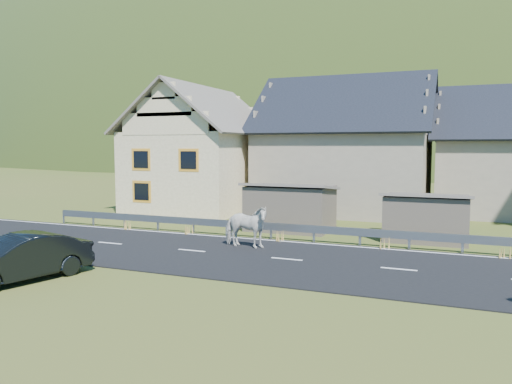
% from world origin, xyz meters
% --- Properties ---
extents(ground, '(160.00, 160.00, 0.00)m').
position_xyz_m(ground, '(0.00, 0.00, 0.00)').
color(ground, '#3A4F1A').
rests_on(ground, ground).
extents(road, '(60.00, 7.00, 0.04)m').
position_xyz_m(road, '(0.00, 0.00, 0.02)').
color(road, black).
rests_on(road, ground).
extents(lane_markings, '(60.00, 6.60, 0.01)m').
position_xyz_m(lane_markings, '(0.00, 0.00, 0.04)').
color(lane_markings, silver).
rests_on(lane_markings, road).
extents(guardrail, '(28.10, 0.09, 0.75)m').
position_xyz_m(guardrail, '(-0.00, 3.68, 0.56)').
color(guardrail, '#93969B').
rests_on(guardrail, ground).
extents(shed_left, '(4.30, 3.30, 2.40)m').
position_xyz_m(shed_left, '(-2.00, 6.50, 1.10)').
color(shed_left, brown).
rests_on(shed_left, ground).
extents(shed_right, '(3.80, 2.90, 2.20)m').
position_xyz_m(shed_right, '(4.50, 6.00, 1.00)').
color(shed_right, brown).
rests_on(shed_right, ground).
extents(house_cream, '(7.80, 9.80, 8.30)m').
position_xyz_m(house_cream, '(-10.00, 12.00, 4.36)').
color(house_cream, beige).
rests_on(house_cream, ground).
extents(house_stone_a, '(10.80, 9.80, 8.90)m').
position_xyz_m(house_stone_a, '(-1.00, 15.00, 4.63)').
color(house_stone_a, gray).
rests_on(house_stone_a, ground).
extents(mountain, '(440.00, 280.00, 260.00)m').
position_xyz_m(mountain, '(5.00, 180.00, -20.00)').
color(mountain, '#203710').
rests_on(mountain, ground).
extents(conifer_patch, '(76.00, 50.00, 28.00)m').
position_xyz_m(conifer_patch, '(-55.00, 110.00, 6.00)').
color(conifer_patch, black).
rests_on(conifer_patch, ground).
extents(horse, '(1.07, 2.15, 1.77)m').
position_xyz_m(horse, '(-2.25, 1.36, 0.93)').
color(horse, silver).
rests_on(horse, road).
extents(car, '(2.62, 4.63, 1.44)m').
position_xyz_m(car, '(-6.80, -5.85, 0.72)').
color(car, black).
rests_on(car, ground).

